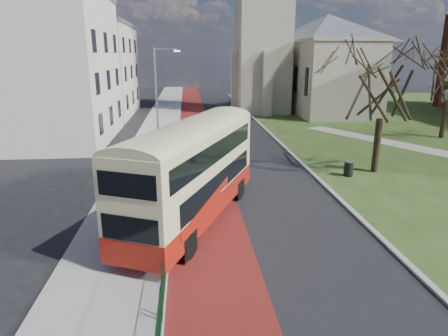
{
  "coord_description": "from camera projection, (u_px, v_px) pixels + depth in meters",
  "views": [
    {
      "loc": [
        -2.05,
        -15.36,
        7.7
      ],
      "look_at": [
        -0.21,
        4.34,
        2.0
      ],
      "focal_mm": 32.0,
      "sensor_mm": 36.0,
      "label": 1
    }
  ],
  "objects": [
    {
      "name": "kerb_west",
      "position": [
        177.0,
        141.0,
        35.86
      ],
      "size": [
        0.25,
        120.0,
        0.13
      ],
      "primitive_type": "cube",
      "color": "#999993",
      "rests_on": "ground"
    },
    {
      "name": "bus",
      "position": [
        193.0,
        169.0,
        18.23
      ],
      "size": [
        6.75,
        11.1,
        4.6
      ],
      "rotation": [
        0.0,
        0.0,
        -0.41
      ],
      "color": "#9F190E",
      "rests_on": "ground"
    },
    {
      "name": "street_block_near",
      "position": [
        49.0,
        67.0,
        35.0
      ],
      "size": [
        10.3,
        14.3,
        13.0
      ],
      "color": "beige",
      "rests_on": "ground"
    },
    {
      "name": "road_carriageway",
      "position": [
        227.0,
        141.0,
        36.27
      ],
      "size": [
        9.0,
        120.0,
        0.01
      ],
      "primitive_type": "cube",
      "color": "black",
      "rests_on": "ground"
    },
    {
      "name": "winter_tree_near",
      "position": [
        385.0,
        74.0,
        25.05
      ],
      "size": [
        6.86,
        6.86,
        9.26
      ],
      "rotation": [
        0.0,
        0.0,
        -0.09
      ],
      "color": "black",
      "rests_on": "grass_green"
    },
    {
      "name": "street_block_far",
      "position": [
        91.0,
        69.0,
        50.51
      ],
      "size": [
        10.3,
        16.3,
        11.5
      ],
      "color": "beige",
      "rests_on": "ground"
    },
    {
      "name": "pavement_west",
      "position": [
        155.0,
        142.0,
        35.68
      ],
      "size": [
        4.0,
        120.0,
        0.12
      ],
      "primitive_type": "cube",
      "color": "gray",
      "rests_on": "ground"
    },
    {
      "name": "gothic_church",
      "position": [
        299.0,
        9.0,
        50.85
      ],
      "size": [
        16.38,
        18.0,
        40.0
      ],
      "color": "gray",
      "rests_on": "ground"
    },
    {
      "name": "kerb_east",
      "position": [
        272.0,
        135.0,
        38.58
      ],
      "size": [
        0.25,
        80.0,
        0.13
      ],
      "primitive_type": "cube",
      "color": "#999993",
      "rests_on": "ground"
    },
    {
      "name": "bus_lane",
      "position": [
        197.0,
        142.0,
        36.03
      ],
      "size": [
        3.4,
        120.0,
        0.01
      ],
      "primitive_type": "cube",
      "color": "#591414",
      "rests_on": "ground"
    },
    {
      "name": "litter_bin",
      "position": [
        349.0,
        168.0,
        25.72
      ],
      "size": [
        0.72,
        0.72,
        1.0
      ],
      "rotation": [
        0.0,
        0.0,
        0.16
      ],
      "color": "black",
      "rests_on": "grass_green"
    },
    {
      "name": "streetlamp",
      "position": [
        158.0,
        93.0,
        32.57
      ],
      "size": [
        2.13,
        0.18,
        8.0
      ],
      "color": "gray",
      "rests_on": "pavement_west"
    },
    {
      "name": "pedestrian_railing",
      "position": [
        171.0,
        198.0,
        20.42
      ],
      "size": [
        0.07,
        24.0,
        1.12
      ],
      "color": "#0B341B",
      "rests_on": "ground"
    },
    {
      "name": "ground",
      "position": [
        238.0,
        241.0,
        17.01
      ],
      "size": [
        160.0,
        160.0,
        0.0
      ],
      "primitive_type": "plane",
      "color": "black",
      "rests_on": "ground"
    }
  ]
}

